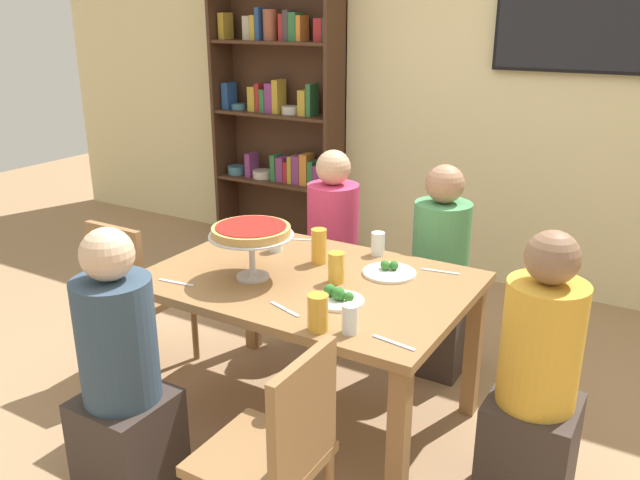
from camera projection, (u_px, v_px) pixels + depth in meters
ground_plane at (310, 416)px, 3.19m from camera, size 12.00×12.00×0.00m
rear_partition at (474, 85)px, 4.51m from camera, size 8.00×0.12×2.80m
dining_table at (309, 296)px, 2.98m from camera, size 1.43×0.99×0.74m
bookshelf at (280, 112)px, 5.18m from camera, size 1.10×0.30×2.21m
television at (574, 28)px, 4.00m from camera, size 0.97×0.05×0.54m
diner_far_left at (333, 260)px, 3.85m from camera, size 0.34×0.34×1.15m
diner_head_east at (535, 392)px, 2.50m from camera, size 0.34×0.34×1.15m
diner_near_left at (123, 388)px, 2.53m from camera, size 0.34×0.34×1.15m
diner_far_right at (439, 284)px, 3.50m from camera, size 0.34×0.34×1.15m
chair_near_right at (276, 451)px, 2.18m from camera, size 0.40×0.40×0.87m
chair_head_west at (135, 289)px, 3.45m from camera, size 0.40×0.40×0.87m
deep_dish_pizza_stand at (251, 234)px, 2.88m from camera, size 0.38×0.38×0.25m
salad_plate_near_diner at (339, 298)px, 2.69m from camera, size 0.21×0.21×0.07m
salad_plate_far_diner at (247, 237)px, 3.42m from camera, size 0.22×0.22×0.07m
salad_plate_spare at (389, 271)px, 2.98m from camera, size 0.25×0.25×0.06m
beer_glass_amber_tall at (319, 246)px, 3.09m from camera, size 0.07×0.07×0.17m
beer_glass_amber_short at (318, 313)px, 2.43m from camera, size 0.08×0.08×0.14m
beer_glass_amber_spare at (336, 268)px, 2.87m from camera, size 0.07×0.07×0.14m
water_glass_clear_near at (276, 241)px, 3.26m from camera, size 0.07×0.07×0.10m
water_glass_clear_far at (350, 319)px, 2.42m from camera, size 0.06×0.06×0.12m
water_glass_clear_spare at (378, 244)px, 3.21m from camera, size 0.07×0.07×0.12m
cutlery_fork_near at (176, 283)px, 2.88m from camera, size 0.18×0.04×0.00m
cutlery_knife_near at (440, 271)px, 3.01m from camera, size 0.18×0.04×0.00m
cutlery_fork_far at (285, 309)px, 2.62m from camera, size 0.18×0.07×0.00m
cutlery_knife_far at (298, 239)px, 3.43m from camera, size 0.17×0.08×0.00m
cutlery_spare_fork at (394, 343)px, 2.36m from camera, size 0.18×0.04×0.00m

